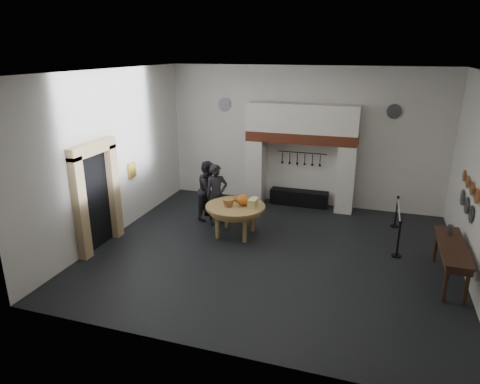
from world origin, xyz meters
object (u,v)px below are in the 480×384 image
(barrier_post_near, at_px, (398,240))
(side_table, at_px, (453,246))
(visitor_near, at_px, (217,195))
(barrier_post_far, at_px, (396,212))
(iron_range, at_px, (299,198))
(work_table, at_px, (235,207))
(visitor_far, at_px, (209,190))

(barrier_post_near, bearing_deg, side_table, -41.23)
(side_table, distance_m, barrier_post_near, 1.47)
(visitor_near, bearing_deg, barrier_post_far, -25.18)
(barrier_post_near, xyz_separation_m, barrier_post_far, (0.00, 2.00, 0.00))
(iron_range, distance_m, side_table, 5.68)
(work_table, distance_m, side_table, 5.44)
(work_table, bearing_deg, iron_range, 66.80)
(iron_range, relative_size, visitor_far, 1.05)
(visitor_far, bearing_deg, iron_range, -41.66)
(work_table, xyz_separation_m, barrier_post_far, (4.30, 1.98, -0.39))
(iron_range, height_order, visitor_far, visitor_far)
(iron_range, relative_size, visitor_near, 1.03)
(visitor_near, distance_m, barrier_post_near, 5.12)
(visitor_near, relative_size, barrier_post_near, 2.04)
(work_table, distance_m, visitor_far, 1.52)
(visitor_near, height_order, barrier_post_far, visitor_near)
(side_table, relative_size, barrier_post_near, 2.44)
(barrier_post_near, bearing_deg, barrier_post_far, 90.00)
(work_table, height_order, barrier_post_far, barrier_post_far)
(barrier_post_far, bearing_deg, iron_range, 162.50)
(visitor_far, relative_size, side_table, 0.82)
(barrier_post_near, bearing_deg, visitor_near, 173.41)
(barrier_post_near, bearing_deg, iron_range, 135.77)
(visitor_near, bearing_deg, visitor_far, 94.22)
(visitor_far, bearing_deg, work_table, -120.34)
(barrier_post_near, bearing_deg, visitor_far, 169.78)
(visitor_near, distance_m, visitor_far, 0.57)
(iron_range, bearing_deg, barrier_post_far, -17.50)
(work_table, relative_size, visitor_near, 0.90)
(visitor_near, distance_m, barrier_post_far, 5.28)
(visitor_far, xyz_separation_m, side_table, (6.53, -1.92, -0.03))
(iron_range, height_order, barrier_post_near, barrier_post_near)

